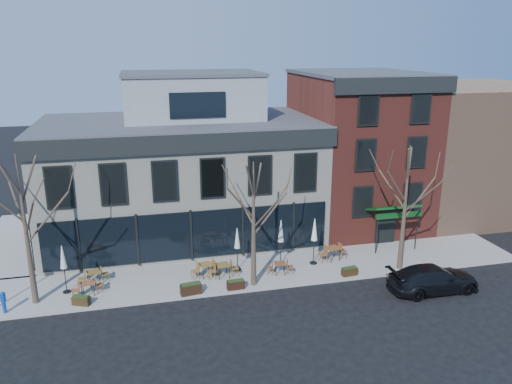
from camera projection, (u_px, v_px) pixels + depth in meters
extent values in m
plane|color=black|center=(192.00, 263.00, 30.90)|extent=(120.00, 120.00, 0.00)
cube|color=gray|center=(251.00, 272.00, 29.61)|extent=(33.50, 4.70, 0.15)
cube|color=gray|center=(17.00, 242.00, 33.94)|extent=(4.50, 12.00, 0.15)
cube|color=beige|center=(182.00, 180.00, 34.41)|extent=(18.00, 10.00, 8.00)
cube|color=#47474C|center=(179.00, 122.00, 33.25)|extent=(18.30, 10.30, 0.30)
cube|color=black|center=(188.00, 144.00, 28.63)|extent=(18.30, 0.25, 1.10)
cube|color=black|center=(34.00, 135.00, 31.35)|extent=(0.25, 10.30, 1.10)
cube|color=black|center=(191.00, 235.00, 30.30)|extent=(17.20, 0.12, 3.00)
cube|color=black|center=(43.00, 225.00, 32.05)|extent=(0.12, 7.50, 3.00)
cube|color=gray|center=(192.00, 97.00, 33.96)|extent=(9.00, 6.50, 3.00)
cube|color=maroon|center=(357.00, 150.00, 36.90)|extent=(8.00, 10.00, 11.00)
cube|color=#47474C|center=(362.00, 73.00, 35.31)|extent=(8.20, 10.20, 0.25)
cube|color=black|center=(397.00, 85.00, 30.67)|extent=(8.20, 0.25, 1.00)
cube|color=#0C3712|center=(393.00, 208.00, 32.20)|extent=(3.20, 1.66, 0.67)
cube|color=black|center=(385.00, 227.00, 33.42)|extent=(1.40, 0.10, 2.50)
cube|color=#8C664C|center=(466.00, 148.00, 40.22)|extent=(12.00, 12.00, 10.00)
cone|color=#382B21|center=(26.00, 231.00, 24.84)|extent=(0.34, 0.34, 7.92)
cylinder|color=#382B21|center=(48.00, 217.00, 25.09)|extent=(2.23, 0.50, 2.48)
cylinder|color=#382B21|center=(17.00, 206.00, 25.34)|extent=(1.03, 2.05, 2.14)
cylinder|color=#382B21|center=(2.00, 205.00, 23.92)|extent=(1.80, 0.75, 2.21)
cylinder|color=#382B21|center=(30.00, 219.00, 23.77)|extent=(1.03, 2.04, 2.28)
cone|color=#382B21|center=(254.00, 225.00, 26.89)|extent=(0.34, 0.34, 7.04)
cylinder|color=#382B21|center=(270.00, 214.00, 27.12)|extent=(2.00, 0.46, 2.21)
cylinder|color=#382B21|center=(243.00, 205.00, 27.34)|extent=(0.93, 1.84, 1.91)
cylinder|color=#382B21|center=(241.00, 204.00, 26.08)|extent=(1.61, 0.68, 1.97)
cylinder|color=#382B21|center=(265.00, 215.00, 25.94)|extent=(0.93, 1.83, 2.03)
cone|color=#382B21|center=(405.00, 209.00, 28.85)|extent=(0.34, 0.34, 7.48)
cylinder|color=#382B21|center=(420.00, 198.00, 29.09)|extent=(2.12, 0.48, 2.35)
cylinder|color=#382B21|center=(392.00, 189.00, 29.33)|extent=(0.98, 1.94, 2.03)
cylinder|color=#382B21|center=(397.00, 187.00, 27.98)|extent=(1.71, 0.71, 2.09)
cylinder|color=#382B21|center=(421.00, 198.00, 27.84)|extent=(0.98, 1.94, 2.16)
imported|color=black|center=(433.00, 279.00, 27.26)|extent=(5.06, 2.06, 1.47)
cylinder|color=#0E45B6|center=(4.00, 307.00, 24.85)|extent=(0.18, 0.18, 0.64)
cube|color=#0E45B6|center=(3.00, 297.00, 24.69)|extent=(0.24, 0.22, 0.46)
cone|color=#0E45B6|center=(2.00, 292.00, 24.61)|extent=(0.24, 0.24, 0.11)
cube|color=brown|center=(87.00, 283.00, 26.54)|extent=(0.82, 0.82, 0.04)
cylinder|color=black|center=(84.00, 292.00, 26.29)|extent=(0.04, 0.04, 0.68)
cylinder|color=black|center=(94.00, 290.00, 26.54)|extent=(0.04, 0.04, 0.68)
cylinder|color=black|center=(82.00, 288.00, 26.73)|extent=(0.04, 0.04, 0.68)
cylinder|color=black|center=(92.00, 286.00, 26.98)|extent=(0.04, 0.04, 0.68)
cube|color=brown|center=(93.00, 272.00, 27.81)|extent=(0.83, 0.83, 0.04)
cylinder|color=black|center=(90.00, 281.00, 27.56)|extent=(0.04, 0.04, 0.70)
cylinder|color=black|center=(100.00, 278.00, 27.81)|extent=(0.04, 0.04, 0.70)
cylinder|color=black|center=(88.00, 277.00, 28.02)|extent=(0.04, 0.04, 0.70)
cylinder|color=black|center=(98.00, 275.00, 28.27)|extent=(0.04, 0.04, 0.70)
cube|color=brown|center=(206.00, 264.00, 28.65)|extent=(0.88, 0.88, 0.04)
cylinder|color=black|center=(203.00, 273.00, 28.38)|extent=(0.04, 0.04, 0.75)
cylinder|color=black|center=(212.00, 271.00, 28.64)|extent=(0.04, 0.04, 0.75)
cylinder|color=black|center=(199.00, 269.00, 28.87)|extent=(0.04, 0.04, 0.75)
cylinder|color=black|center=(209.00, 267.00, 29.13)|extent=(0.04, 0.04, 0.75)
cube|color=brown|center=(223.00, 265.00, 28.54)|extent=(0.79, 0.79, 0.04)
cylinder|color=black|center=(219.00, 274.00, 28.29)|extent=(0.04, 0.04, 0.76)
cylinder|color=black|center=(229.00, 272.00, 28.47)|extent=(0.04, 0.04, 0.76)
cylinder|color=black|center=(217.00, 270.00, 28.83)|extent=(0.04, 0.04, 0.76)
cylinder|color=black|center=(227.00, 268.00, 29.01)|extent=(0.04, 0.04, 0.76)
cube|color=brown|center=(280.00, 263.00, 28.98)|extent=(0.75, 0.75, 0.04)
cylinder|color=black|center=(276.00, 271.00, 28.82)|extent=(0.04, 0.04, 0.66)
cylinder|color=black|center=(285.00, 270.00, 28.85)|extent=(0.04, 0.04, 0.66)
cylinder|color=black|center=(275.00, 267.00, 29.31)|extent=(0.04, 0.04, 0.66)
cylinder|color=black|center=(284.00, 267.00, 29.34)|extent=(0.04, 0.04, 0.66)
cube|color=brown|center=(333.00, 248.00, 30.81)|extent=(0.90, 0.90, 0.04)
cylinder|color=black|center=(331.00, 257.00, 30.54)|extent=(0.04, 0.04, 0.79)
cylinder|color=black|center=(340.00, 255.00, 30.78)|extent=(0.04, 0.04, 0.79)
cylinder|color=black|center=(326.00, 253.00, 31.08)|extent=(0.04, 0.04, 0.79)
cylinder|color=black|center=(334.00, 251.00, 31.32)|extent=(0.04, 0.04, 0.79)
cylinder|color=black|center=(67.00, 292.00, 26.99)|extent=(0.44, 0.44, 0.06)
cylinder|color=black|center=(65.00, 274.00, 26.69)|extent=(0.05, 0.05, 2.18)
cone|color=beige|center=(63.00, 257.00, 26.40)|extent=(0.36, 0.36, 1.29)
cylinder|color=black|center=(238.00, 269.00, 29.69)|extent=(0.42, 0.42, 0.06)
cylinder|color=black|center=(237.00, 253.00, 29.40)|extent=(0.05, 0.05, 2.12)
cone|color=silver|center=(237.00, 238.00, 29.12)|extent=(0.35, 0.35, 1.26)
cylinder|color=black|center=(280.00, 264.00, 30.39)|extent=(0.46, 0.46, 0.06)
cylinder|color=black|center=(281.00, 247.00, 30.07)|extent=(0.05, 0.05, 2.30)
cone|color=beige|center=(281.00, 231.00, 29.77)|extent=(0.38, 0.38, 1.36)
cylinder|color=black|center=(313.00, 263.00, 30.52)|extent=(0.47, 0.47, 0.06)
cylinder|color=black|center=(314.00, 246.00, 30.20)|extent=(0.05, 0.05, 2.33)
cone|color=white|center=(315.00, 229.00, 29.90)|extent=(0.38, 0.38, 1.38)
cube|color=#312310|center=(81.00, 301.00, 25.65)|extent=(0.98, 0.69, 0.45)
cube|color=#1E3314|center=(81.00, 296.00, 25.58)|extent=(0.86, 0.58, 0.07)
cube|color=black|center=(191.00, 289.00, 26.75)|extent=(1.17, 0.59, 0.56)
cube|color=#1E3314|center=(191.00, 284.00, 26.66)|extent=(1.05, 0.49, 0.09)
cube|color=black|center=(236.00, 285.00, 27.31)|extent=(0.97, 0.41, 0.48)
cube|color=#1E3314|center=(236.00, 281.00, 27.24)|extent=(0.87, 0.33, 0.08)
cube|color=#2F210F|center=(349.00, 272.00, 28.91)|extent=(0.96, 0.46, 0.46)
cube|color=#1E3314|center=(350.00, 268.00, 28.84)|extent=(0.86, 0.38, 0.07)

